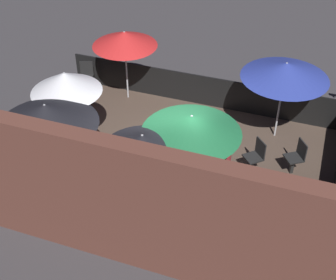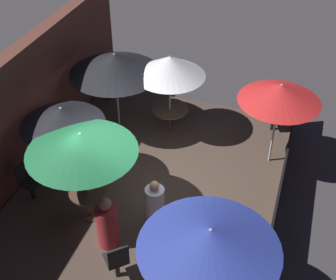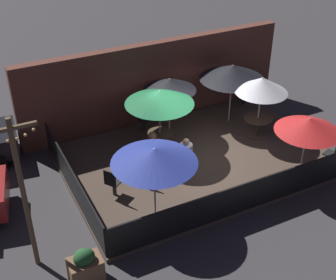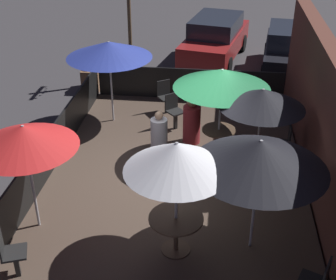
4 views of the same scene
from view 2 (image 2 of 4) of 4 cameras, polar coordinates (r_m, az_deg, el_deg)
The scene contains 18 objects.
ground_plane at distance 10.68m, azimuth -2.67°, elevation -7.41°, with size 60.00×60.00×0.00m, color #383538.
patio_deck at distance 10.64m, azimuth -2.68°, elevation -7.19°, with size 8.34×5.73×0.12m.
building_wall at distance 10.98m, azimuth -18.24°, elevation 2.14°, with size 9.94×0.36×3.02m.
fence_front at distance 9.87m, azimuth 12.93°, elevation -8.46°, with size 8.14×0.05×0.95m.
patio_umbrella_0 at distance 11.41m, azimuth 0.25°, elevation 9.00°, with size 1.76×1.76×2.22m.
patio_umbrella_1 at distance 9.02m, azimuth -10.57°, elevation -0.32°, with size 2.19×2.19×2.19m.
patio_umbrella_2 at distance 7.14m, azimuth 5.10°, elevation -11.93°, with size 2.23×2.23×2.23m.
patio_umbrella_3 at distance 10.67m, azimuth 13.53°, elevation 5.60°, with size 1.87×1.87×2.16m.
patio_umbrella_4 at distance 9.98m, azimuth -12.85°, elevation 2.86°, with size 1.80×1.80×2.10m.
patio_umbrella_5 at distance 11.64m, azimuth -6.51°, elevation 9.23°, with size 2.29×2.29×2.19m.
dining_table_0 at distance 12.13m, azimuth 0.23°, elevation 3.31°, with size 0.96×0.96×0.73m.
dining_table_1 at distance 9.95m, azimuth -9.64°, elevation -6.78°, with size 0.80×0.80×0.70m.
patio_chair_0 at distance 10.69m, azimuth -16.72°, elevation -4.72°, with size 0.42×0.42×0.92m.
patio_chair_2 at distance 8.81m, azimuth -6.23°, elevation -14.33°, with size 0.57×0.57×0.96m.
patio_chair_3 at distance 12.55m, azimuth 13.11°, elevation 3.23°, with size 0.51×0.51×0.96m.
patio_chair_4 at distance 13.69m, azimuth -7.51°, elevation 6.91°, with size 0.53×0.53×0.91m.
patron_0 at distance 9.37m, azimuth -7.42°, elevation -10.16°, with size 0.49×0.49×1.24m.
patron_1 at distance 9.67m, azimuth -1.60°, elevation -8.03°, with size 0.50×0.50×1.18m.
Camera 2 is at (-6.98, -2.83, 7.57)m, focal length 50.00 mm.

